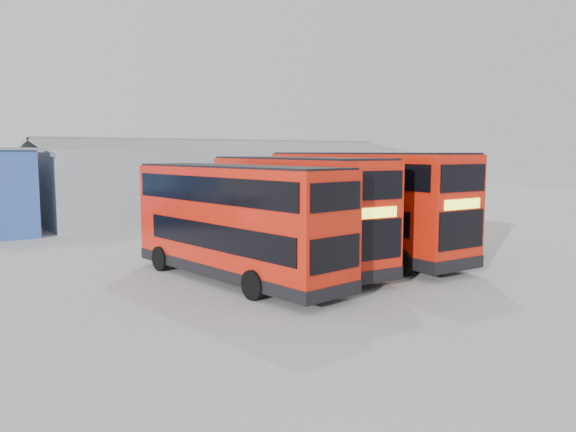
{
  "coord_description": "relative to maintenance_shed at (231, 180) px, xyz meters",
  "views": [
    {
      "loc": [
        -15.31,
        -19.73,
        4.9
      ],
      "look_at": [
        -0.93,
        -0.08,
        2.1
      ],
      "focal_mm": 35.0,
      "sensor_mm": 36.0,
      "label": 1
    }
  ],
  "objects": [
    {
      "name": "double_decker_centre",
      "position": [
        -9.06,
        -20.63,
        -0.28
      ],
      "size": [
        3.78,
        11.23,
        4.66
      ],
      "rotation": [
        0.0,
        0.0,
        -0.1
      ],
      "color": "#AA1809",
      "rests_on": "ground"
    },
    {
      "name": "maintenance_shed",
      "position": [
        0.0,
        0.0,
        0.0
      ],
      "size": [
        30.5,
        12.0,
        5.89
      ],
      "color": "gray",
      "rests_on": "ground"
    },
    {
      "name": "double_decker_left",
      "position": [
        -12.56,
        -21.69,
        -0.42
      ],
      "size": [
        3.48,
        10.57,
        4.39
      ],
      "rotation": [
        0.0,
        0.0,
        3.24
      ],
      "color": "#AA1809",
      "rests_on": "ground"
    },
    {
      "name": "single_decker_blue",
      "position": [
        -1.3,
        -14.67,
        -1.25
      ],
      "size": [
        2.51,
        10.07,
        2.72
      ],
      "rotation": [
        0.0,
        0.0,
        3.15
      ],
      "color": "black",
      "rests_on": "ground"
    },
    {
      "name": "double_decker_right",
      "position": [
        -5.3,
        -20.93,
        -0.18
      ],
      "size": [
        3.39,
        11.62,
        4.86
      ],
      "rotation": [
        0.0,
        0.0,
        -0.05
      ],
      "color": "#AA1809",
      "rests_on": "ground"
    },
    {
      "name": "ground_plane",
      "position": [
        -8.0,
        -20.0,
        -2.6
      ],
      "size": [
        120.0,
        120.0,
        0.0
      ],
      "primitive_type": "plane",
      "color": "gray",
      "rests_on": "ground"
    }
  ]
}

